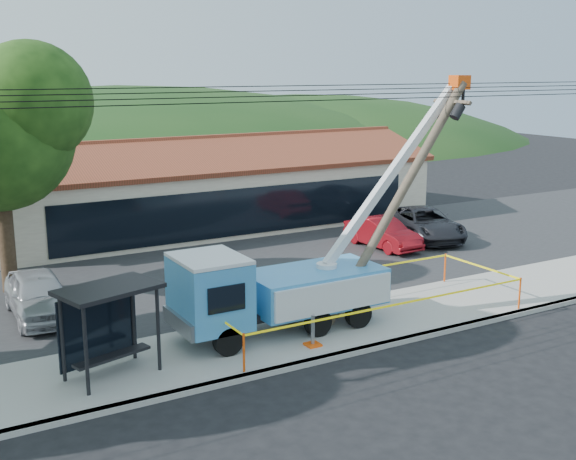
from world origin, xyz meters
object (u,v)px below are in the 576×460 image
at_px(utility_truck, 276,287).
at_px(car_silver, 41,320).
at_px(leaning_pole, 404,189).
at_px(car_red, 382,250).
at_px(bus_shelter, 106,309).
at_px(car_dark, 424,241).

xyz_separation_m(utility_truck, car_silver, (-5.93, 5.07, -1.56)).
height_order(leaning_pole, car_red, leaning_pole).
height_order(leaning_pole, bus_shelter, leaning_pole).
distance_m(car_silver, car_dark, 18.18).
xyz_separation_m(car_silver, car_dark, (18.04, 2.27, 0.00)).
bearing_deg(car_dark, bus_shelter, -139.82).
height_order(leaning_pole, car_dark, leaning_pole).
relative_size(bus_shelter, car_silver, 0.64).
xyz_separation_m(car_silver, car_red, (15.26, 1.85, 0.00)).
bearing_deg(utility_truck, car_dark, 31.20).
bearing_deg(car_silver, utility_truck, -39.08).
distance_m(leaning_pole, bus_shelter, 10.06).
relative_size(bus_shelter, car_red, 0.70).
bearing_deg(leaning_pole, bus_shelter, -178.79).
xyz_separation_m(car_red, car_dark, (2.78, 0.42, 0.00)).
distance_m(leaning_pole, car_dark, 11.61).
xyz_separation_m(leaning_pole, car_dark, (7.62, 7.67, -4.22)).
distance_m(leaning_pole, car_silver, 12.48).
relative_size(leaning_pole, car_silver, 1.71).
bearing_deg(leaning_pole, car_dark, 45.20).
xyz_separation_m(utility_truck, leaning_pole, (4.49, -0.34, 2.66)).
relative_size(leaning_pole, car_dark, 1.44).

